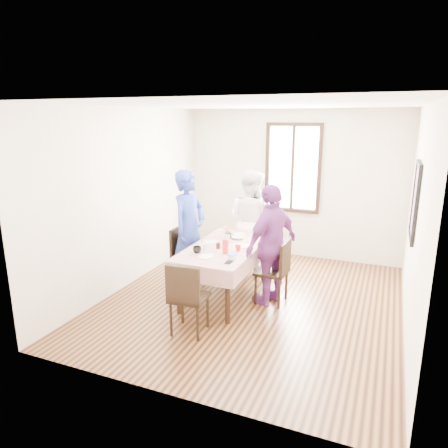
{
  "coord_description": "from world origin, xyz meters",
  "views": [
    {
      "loc": [
        1.68,
        -5.15,
        2.54
      ],
      "look_at": [
        -0.43,
        -0.02,
        1.1
      ],
      "focal_mm": 32.85,
      "sensor_mm": 36.0,
      "label": 1
    }
  ],
  "objects_px": {
    "chair_left": "(188,257)",
    "person_right": "(271,245)",
    "dining_table": "(225,271)",
    "chair_near": "(189,297)",
    "chair_right": "(272,271)",
    "person_far": "(251,221)",
    "person_left": "(189,229)",
    "chair_far": "(251,244)"
  },
  "relations": [
    {
      "from": "chair_left",
      "to": "person_right",
      "type": "height_order",
      "value": "person_right"
    },
    {
      "from": "dining_table",
      "to": "chair_near",
      "type": "height_order",
      "value": "chair_near"
    },
    {
      "from": "chair_right",
      "to": "chair_near",
      "type": "height_order",
      "value": "same"
    },
    {
      "from": "person_far",
      "to": "dining_table",
      "type": "bearing_deg",
      "value": 109.81
    },
    {
      "from": "chair_left",
      "to": "chair_near",
      "type": "height_order",
      "value": "same"
    },
    {
      "from": "chair_near",
      "to": "person_left",
      "type": "distance_m",
      "value": 1.53
    },
    {
      "from": "chair_left",
      "to": "person_far",
      "type": "height_order",
      "value": "person_far"
    },
    {
      "from": "chair_left",
      "to": "person_right",
      "type": "distance_m",
      "value": 1.4
    },
    {
      "from": "chair_right",
      "to": "person_far",
      "type": "distance_m",
      "value": 1.33
    },
    {
      "from": "chair_left",
      "to": "chair_right",
      "type": "relative_size",
      "value": 1.0
    },
    {
      "from": "dining_table",
      "to": "person_left",
      "type": "relative_size",
      "value": 0.92
    },
    {
      "from": "person_left",
      "to": "person_far",
      "type": "xyz_separation_m",
      "value": [
        0.66,
        0.97,
        -0.04
      ]
    },
    {
      "from": "chair_left",
      "to": "person_right",
      "type": "xyz_separation_m",
      "value": [
        1.34,
        -0.1,
        0.39
      ]
    },
    {
      "from": "dining_table",
      "to": "chair_near",
      "type": "bearing_deg",
      "value": -90.0
    },
    {
      "from": "chair_far",
      "to": "chair_near",
      "type": "xyz_separation_m",
      "value": [
        0.0,
        -2.29,
        0.0
      ]
    },
    {
      "from": "chair_far",
      "to": "person_left",
      "type": "xyz_separation_m",
      "value": [
        -0.66,
        -0.99,
        0.45
      ]
    },
    {
      "from": "dining_table",
      "to": "person_left",
      "type": "bearing_deg",
      "value": 166.75
    },
    {
      "from": "chair_left",
      "to": "chair_right",
      "type": "xyz_separation_m",
      "value": [
        1.36,
        -0.1,
        0.0
      ]
    },
    {
      "from": "chair_far",
      "to": "person_right",
      "type": "xyz_separation_m",
      "value": [
        0.66,
        -1.09,
        0.39
      ]
    },
    {
      "from": "chair_right",
      "to": "person_right",
      "type": "xyz_separation_m",
      "value": [
        -0.02,
        0.0,
        0.39
      ]
    },
    {
      "from": "chair_right",
      "to": "person_right",
      "type": "distance_m",
      "value": 0.39
    },
    {
      "from": "dining_table",
      "to": "person_right",
      "type": "xyz_separation_m",
      "value": [
        0.66,
        0.05,
        0.47
      ]
    },
    {
      "from": "chair_far",
      "to": "chair_near",
      "type": "height_order",
      "value": "same"
    },
    {
      "from": "dining_table",
      "to": "chair_far",
      "type": "bearing_deg",
      "value": 90.0
    },
    {
      "from": "chair_left",
      "to": "person_left",
      "type": "xyz_separation_m",
      "value": [
        0.02,
        0.0,
        0.45
      ]
    },
    {
      "from": "chair_near",
      "to": "person_left",
      "type": "height_order",
      "value": "person_left"
    },
    {
      "from": "person_far",
      "to": "chair_near",
      "type": "bearing_deg",
      "value": 109.81
    },
    {
      "from": "person_right",
      "to": "chair_right",
      "type": "bearing_deg",
      "value": 113.26
    },
    {
      "from": "person_far",
      "to": "person_left",
      "type": "bearing_deg",
      "value": 75.4
    },
    {
      "from": "person_left",
      "to": "dining_table",
      "type": "bearing_deg",
      "value": -93.5
    },
    {
      "from": "chair_far",
      "to": "person_right",
      "type": "relative_size",
      "value": 0.54
    },
    {
      "from": "dining_table",
      "to": "chair_left",
      "type": "distance_m",
      "value": 0.7
    },
    {
      "from": "person_far",
      "to": "person_right",
      "type": "relative_size",
      "value": 1.02
    },
    {
      "from": "chair_right",
      "to": "chair_near",
      "type": "xyz_separation_m",
      "value": [
        -0.68,
        -1.2,
        0.0
      ]
    },
    {
      "from": "chair_right",
      "to": "person_right",
      "type": "height_order",
      "value": "person_right"
    },
    {
      "from": "chair_far",
      "to": "dining_table",
      "type": "bearing_deg",
      "value": 93.35
    },
    {
      "from": "chair_far",
      "to": "person_right",
      "type": "height_order",
      "value": "person_right"
    },
    {
      "from": "chair_left",
      "to": "chair_far",
      "type": "bearing_deg",
      "value": 146.08
    },
    {
      "from": "chair_far",
      "to": "chair_left",
      "type": "bearing_deg",
      "value": 58.78
    },
    {
      "from": "person_far",
      "to": "chair_right",
      "type": "bearing_deg",
      "value": 142.24
    },
    {
      "from": "person_right",
      "to": "person_left",
      "type": "bearing_deg",
      "value": -71.23
    },
    {
      "from": "person_right",
      "to": "person_far",
      "type": "bearing_deg",
      "value": -125.0
    }
  ]
}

